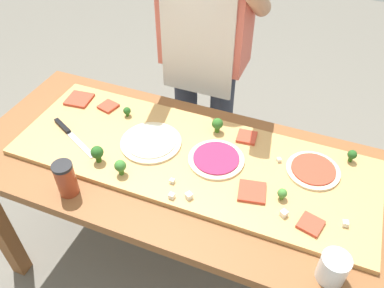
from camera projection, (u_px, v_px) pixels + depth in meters
The scene contains 27 objects.
ground_plane at pixel (188, 270), 2.06m from camera, with size 8.00×8.00×0.00m, color #6B665B.
prep_table at pixel (187, 183), 1.59m from camera, with size 1.75×0.75×0.80m.
cutting_board at pixel (191, 157), 1.54m from camera, with size 1.41×0.50×0.02m, color tan.
chefs_knife at pixel (69, 132), 1.62m from camera, with size 0.28×0.15×0.02m.
pizza_whole_white_garlic at pixel (151, 142), 1.58m from camera, with size 0.25×0.25×0.02m.
pizza_whole_tomato_red at pixel (313, 170), 1.46m from camera, with size 0.20×0.20×0.02m.
pizza_whole_beet_magenta at pixel (216, 159), 1.50m from camera, with size 0.22×0.22×0.02m.
pizza_slice_near_right at pixel (252, 192), 1.39m from camera, with size 0.10×0.10×0.01m, color #BC3D28.
pizza_slice_near_left at pixel (247, 137), 1.60m from camera, with size 0.08×0.08×0.01m, color #BC3D28.
pizza_slice_center at pixel (79, 99), 1.79m from camera, with size 0.11×0.11×0.01m, color #BC3D28.
pizza_slice_far_left at pixel (108, 106), 1.75m from camera, with size 0.07×0.07×0.01m, color #BC3D28.
pizza_slice_far_right at pixel (311, 224), 1.29m from camera, with size 0.07×0.07×0.01m, color #BC3D28.
broccoli_floret_front_left at pixel (282, 193), 1.35m from camera, with size 0.03×0.03×0.04m.
broccoli_floret_front_right at pixel (97, 153), 1.48m from camera, with size 0.05×0.05×0.07m.
broccoli_floret_front_mid at pixel (127, 111), 1.69m from camera, with size 0.03×0.03×0.04m.
broccoli_floret_back_left at pixel (120, 166), 1.43m from camera, with size 0.04×0.04×0.06m.
broccoli_floret_back_right at pixel (217, 124), 1.61m from camera, with size 0.05×0.05×0.07m.
broccoli_floret_center_right at pixel (352, 155), 1.49m from camera, with size 0.04×0.04×0.05m.
cheese_crumble_a at pixel (172, 181), 1.42m from camera, with size 0.02×0.02×0.02m, color silver.
cheese_crumble_b at pixel (345, 223), 1.28m from camera, with size 0.02×0.02×0.02m, color silver.
cheese_crumble_c at pixel (172, 196), 1.37m from camera, with size 0.02×0.02×0.02m, color white.
cheese_crumble_d at pixel (279, 160), 1.50m from camera, with size 0.02×0.02×0.02m, color silver.
cheese_crumble_e at pixel (284, 213), 1.31m from camera, with size 0.02×0.02×0.02m, color white.
cheese_crumble_f at pixel (189, 196), 1.37m from camera, with size 0.02×0.02×0.02m, color white.
flour_cup at pixel (333, 269), 1.15m from camera, with size 0.09×0.09×0.10m.
sauce_jar at pixel (66, 179), 1.37m from camera, with size 0.07×0.07×0.14m.
cook_center at pixel (204, 44), 1.81m from camera, with size 0.54×0.39×1.67m.
Camera 1 is at (0.41, -0.98, 1.89)m, focal length 36.68 mm.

